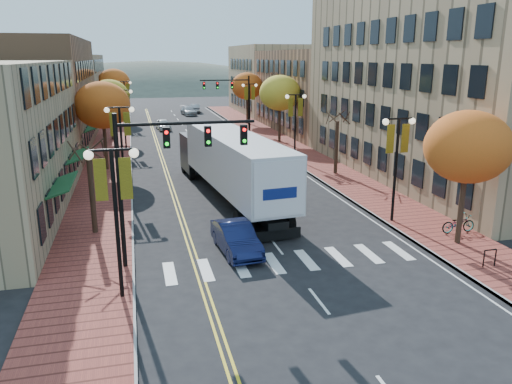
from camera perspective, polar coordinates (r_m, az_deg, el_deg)
ground at (r=21.89m, az=5.31°, el=-9.95°), size 200.00×200.00×0.00m
sidewalk_left at (r=52.04m, az=-16.26°, el=4.45°), size 4.00×85.00×0.15m
sidewalk_right at (r=54.29m, az=3.13°, el=5.46°), size 4.00×85.00×0.15m
building_left_mid at (r=55.76m, az=-24.91°, el=9.97°), size 12.00×24.00×11.00m
building_left_far at (r=80.46m, az=-21.63°, el=10.98°), size 12.00×26.00×9.50m
building_right_near at (r=42.87m, az=22.60°, el=11.73°), size 15.00×28.00×15.00m
building_right_mid at (r=65.81m, az=8.83°, el=11.35°), size 15.00×24.00×10.00m
building_right_far at (r=86.49m, az=3.15°, el=12.73°), size 15.00×20.00×11.00m
tree_left_a at (r=27.68m, az=-18.23°, el=-0.28°), size 0.28×0.28×4.20m
tree_left_b at (r=42.90m, az=-17.17°, el=9.45°), size 4.48×4.48×7.21m
tree_left_c at (r=58.86m, az=-16.38°, el=10.53°), size 4.16×4.16×6.69m
tree_left_d at (r=76.78m, az=-15.94°, el=11.94°), size 4.61×4.61×7.42m
tree_right_a at (r=26.27m, az=23.06°, el=4.75°), size 4.16×4.16×6.69m
tree_right_b at (r=40.48m, az=9.17°, el=5.04°), size 0.28×0.28×4.20m
tree_right_c at (r=55.07m, az=2.75°, el=11.24°), size 4.48×4.48×7.21m
tree_right_d at (r=70.54m, az=-1.03°, el=12.01°), size 4.35×4.35×7.00m
lamp_left_a at (r=19.34m, az=-15.86°, el=-0.33°), size 1.96×0.36×6.05m
lamp_left_b at (r=35.03m, az=-15.19°, el=6.52°), size 1.96×0.36×6.05m
lamp_left_c at (r=52.90m, az=-14.91°, el=9.34°), size 1.96×0.36×6.05m
lamp_left_d at (r=70.84m, az=-14.76°, el=10.73°), size 1.96×0.36×6.05m
lamp_right_a at (r=28.87m, az=15.81°, el=4.70°), size 1.96×0.36×6.05m
lamp_right_b at (r=45.23m, az=4.53°, el=8.87°), size 1.96×0.36×6.05m
lamp_right_c at (r=62.49m, az=-0.73°, el=10.67°), size 1.96×0.36×6.05m
traffic_mast_near at (r=22.13m, az=-10.54°, el=3.60°), size 6.10×0.35×7.00m
traffic_mast_far at (r=62.01m, az=-2.58°, el=11.21°), size 6.10×0.34×7.00m
semi_truck at (r=32.92m, az=-3.15°, el=3.60°), size 4.70×18.36×4.54m
navy_sedan at (r=24.43m, az=-2.29°, el=-5.28°), size 1.92×4.55×1.46m
black_suv at (r=30.13m, az=0.48°, el=-1.30°), size 2.54×5.20×1.42m
car_far_white at (r=66.54m, az=-10.54°, el=7.59°), size 2.00×4.22×1.39m
car_far_silver at (r=82.99m, az=-7.72°, el=9.19°), size 2.50×5.06×1.41m
car_far_oncoming at (r=86.77m, az=-6.95°, el=9.48°), size 1.98×4.48×1.43m
bicycle at (r=28.84m, az=22.11°, el=-3.35°), size 1.91×0.67×1.00m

